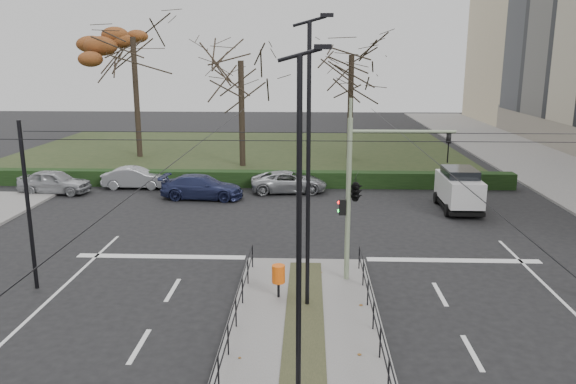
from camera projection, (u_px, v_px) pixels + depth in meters
The scene contains 19 objects.
ground at pixel (305, 318), 17.77m from camera, with size 140.00×140.00×0.00m, color black.
median_island at pixel (304, 356), 15.32m from camera, with size 4.40×15.00×0.14m, color slate.
sidewalk_east at pixel (570, 177), 38.46m from camera, with size 8.00×90.00×0.14m, color slate.
park at pixel (240, 152), 49.09m from camera, with size 38.00×26.00×0.10m, color #253219.
hedge at pixel (214, 178), 35.96m from camera, with size 38.00×1.00×1.00m, color black.
median_railing at pixel (304, 328), 15.02m from camera, with size 4.14×13.24×0.92m.
catenary at pixel (306, 201), 18.55m from camera, with size 20.00×34.00×6.00m.
traffic_light at pixel (358, 188), 19.76m from camera, with size 3.99×2.29×5.87m.
litter_bin at pixel (278, 274), 18.79m from camera, with size 0.44×0.44×1.13m.
streetlamp_median_near at pixel (300, 240), 11.83m from camera, with size 0.68×0.14×8.13m.
streetlamp_median_far at pixel (309, 165), 17.33m from camera, with size 0.76×0.16×9.14m.
parked_car_first at pixel (54, 182), 33.94m from camera, with size 1.72×4.28×1.46m, color #94969B.
parked_car_second at pixel (135, 178), 35.37m from camera, with size 1.41×4.04×1.33m, color #94969B.
parked_car_third at pixel (202, 187), 32.72m from camera, with size 1.95×4.79×1.39m, color #21274F.
parked_car_fourth at pixel (289, 182), 34.30m from camera, with size 2.14×4.64×1.29m, color #94969B.
white_van at pixel (459, 188), 30.16m from camera, with size 2.00×4.24×2.29m.
rust_tree at pixel (133, 37), 44.21m from camera, with size 8.39×8.39×12.57m.
bare_tree_center at pixel (351, 63), 43.85m from camera, with size 6.44×6.44×10.86m.
bare_tree_near at pixel (241, 69), 40.82m from camera, with size 6.93×6.93×10.30m.
Camera 1 is at (0.11, -16.37, 8.00)m, focal length 35.00 mm.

